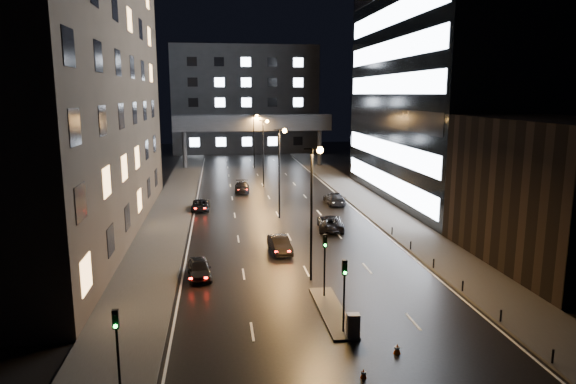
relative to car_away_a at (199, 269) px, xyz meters
name	(u,v)px	position (x,y,z in m)	size (l,w,h in m)	color
ground	(269,197)	(8.39, 30.31, -0.72)	(160.00, 160.00, 0.00)	black
sidewalk_left	(173,207)	(-4.11, 25.31, -0.65)	(5.00, 110.00, 0.15)	#383533
sidewalk_right	(368,202)	(20.89, 25.31, -0.65)	(5.00, 110.00, 0.15)	#383533
building_left	(44,27)	(-14.11, 14.31, 19.28)	(15.00, 48.00, 40.00)	#2D2319
building_right_low	(553,193)	(28.39, -0.69, 5.28)	(10.00, 18.00, 12.00)	black
building_right_glass	(466,25)	(33.39, 26.31, 21.78)	(20.00, 36.00, 45.00)	black
building_far	(245,100)	(8.39, 88.31, 11.78)	(34.00, 14.00, 25.00)	#333335
skybridge	(253,124)	(8.39, 60.31, 7.62)	(30.00, 3.00, 10.00)	#333335
median_island	(332,312)	(8.69, -7.69, -0.65)	(1.60, 8.00, 0.15)	#383533
traffic_signal_near	(325,255)	(8.69, -5.20, 2.37)	(0.28, 0.34, 4.40)	black
traffic_signal_far	(344,284)	(8.69, -10.70, 2.37)	(0.28, 0.34, 4.40)	black
traffic_signal_corner	(117,340)	(-3.11, -15.70, 2.22)	(0.28, 0.34, 4.40)	black
bollard_row	(447,275)	(18.59, -3.19, -0.27)	(0.12, 25.12, 0.90)	black
streetlight_near	(314,196)	(8.56, -1.69, 5.78)	(1.45, 0.50, 10.15)	black
streetlight_mid_a	(281,161)	(8.56, 18.31, 5.78)	(1.45, 0.50, 10.15)	black
streetlight_mid_b	(264,144)	(8.56, 38.31, 5.78)	(1.45, 0.50, 10.15)	black
streetlight_far	(255,134)	(8.56, 58.31, 5.78)	(1.45, 0.50, 10.15)	black
car_away_a	(199,269)	(0.00, 0.00, 0.00)	(1.71, 4.24, 1.45)	black
car_away_b	(280,244)	(6.89, 5.55, 0.01)	(1.54, 4.42, 1.46)	black
car_away_c	(201,205)	(-0.61, 23.48, -0.09)	(2.11, 4.58, 1.27)	black
car_away_d	(242,187)	(4.95, 34.62, 0.00)	(2.03, 5.00, 1.45)	black
car_toward_a	(330,222)	(13.04, 12.61, 0.03)	(2.49, 5.40, 1.50)	black
car_toward_b	(334,198)	(16.22, 24.67, 0.04)	(2.15, 5.29, 1.53)	black
utility_cabinet	(353,325)	(9.09, -11.39, 0.11)	(0.72, 0.54, 1.37)	#4D4D4F
cone_a	(397,349)	(11.04, -13.37, -0.44)	(0.41, 0.41, 0.57)	#FF640D
cone_b	(364,373)	(8.54, -15.51, -0.47)	(0.33, 0.33, 0.50)	#F3580C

